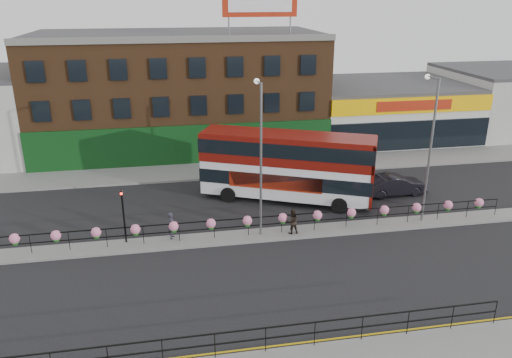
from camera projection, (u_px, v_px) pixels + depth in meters
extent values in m
plane|color=black|center=(265.00, 236.00, 29.46)|extent=(120.00, 120.00, 0.00)
cube|color=slate|center=(236.00, 169.00, 40.50)|extent=(60.00, 4.00, 0.15)
cube|color=slate|center=(265.00, 235.00, 29.44)|extent=(60.00, 1.60, 0.15)
cube|color=gold|center=(311.00, 342.00, 20.52)|extent=(60.00, 0.10, 0.01)
cube|color=gold|center=(312.00, 344.00, 20.35)|extent=(60.00, 0.10, 0.01)
cube|color=brown|center=(180.00, 92.00, 45.48)|extent=(25.00, 12.00, 10.00)
cube|color=#3F3F42|center=(176.00, 34.00, 43.69)|extent=(25.00, 12.00, 0.30)
cube|color=#0D3812|center=(185.00, 146.00, 41.03)|extent=(25.00, 0.25, 3.40)
cube|color=silver|center=(383.00, 111.00, 49.71)|extent=(15.00, 12.00, 5.00)
cube|color=#3F3F42|center=(386.00, 84.00, 48.79)|extent=(15.00, 12.00, 0.30)
cube|color=#F8B802|center=(414.00, 105.00, 43.48)|extent=(15.00, 0.25, 1.40)
cube|color=#A3210D|center=(414.00, 106.00, 43.37)|extent=(7.00, 0.10, 0.90)
cube|color=black|center=(410.00, 135.00, 44.42)|extent=(15.00, 0.25, 2.60)
cylinder|color=slate|center=(229.00, 26.00, 39.45)|extent=(0.12, 0.12, 1.40)
cylinder|color=slate|center=(290.00, 26.00, 40.29)|extent=(0.12, 0.12, 1.40)
cube|color=black|center=(265.00, 217.00, 29.03)|extent=(30.00, 0.05, 0.05)
cube|color=black|center=(265.00, 224.00, 29.20)|extent=(30.00, 0.05, 0.05)
cylinder|color=black|center=(30.00, 244.00, 27.04)|extent=(0.04, 0.04, 1.10)
cylinder|color=black|center=(69.00, 241.00, 27.37)|extent=(0.04, 0.04, 1.10)
cylinder|color=black|center=(107.00, 238.00, 27.71)|extent=(0.04, 0.04, 1.10)
cylinder|color=black|center=(143.00, 235.00, 28.04)|extent=(0.04, 0.04, 1.10)
cylinder|color=black|center=(179.00, 232.00, 28.38)|extent=(0.04, 0.04, 1.10)
cylinder|color=black|center=(214.00, 229.00, 28.72)|extent=(0.04, 0.04, 1.10)
cylinder|color=black|center=(248.00, 227.00, 29.05)|extent=(0.04, 0.04, 1.10)
cylinder|color=black|center=(282.00, 224.00, 29.39)|extent=(0.04, 0.04, 1.10)
cylinder|color=black|center=(314.00, 221.00, 29.72)|extent=(0.04, 0.04, 1.10)
cylinder|color=black|center=(346.00, 219.00, 30.06)|extent=(0.04, 0.04, 1.10)
cylinder|color=black|center=(378.00, 216.00, 30.39)|extent=(0.04, 0.04, 1.10)
cylinder|color=black|center=(408.00, 214.00, 30.73)|extent=(0.04, 0.04, 1.10)
cylinder|color=black|center=(438.00, 212.00, 31.07)|extent=(0.04, 0.04, 1.10)
cylinder|color=black|center=(467.00, 209.00, 31.40)|extent=(0.04, 0.04, 1.10)
cylinder|color=black|center=(496.00, 207.00, 31.74)|extent=(0.04, 0.04, 1.10)
sphere|color=pink|center=(14.00, 239.00, 26.77)|extent=(0.56, 0.56, 0.56)
sphere|color=#1C5D1B|center=(15.00, 242.00, 26.85)|extent=(0.36, 0.36, 0.36)
sphere|color=pink|center=(56.00, 235.00, 27.13)|extent=(0.56, 0.56, 0.56)
sphere|color=#1C5D1B|center=(56.00, 239.00, 27.21)|extent=(0.36, 0.36, 0.36)
sphere|color=pink|center=(96.00, 232.00, 27.48)|extent=(0.56, 0.56, 0.56)
sphere|color=#1C5D1B|center=(97.00, 236.00, 27.56)|extent=(0.36, 0.36, 0.36)
sphere|color=pink|center=(135.00, 229.00, 27.84)|extent=(0.56, 0.56, 0.56)
sphere|color=#1C5D1B|center=(136.00, 233.00, 27.92)|extent=(0.36, 0.36, 0.36)
sphere|color=pink|center=(174.00, 226.00, 28.19)|extent=(0.56, 0.56, 0.56)
sphere|color=#1C5D1B|center=(174.00, 230.00, 28.27)|extent=(0.36, 0.36, 0.36)
sphere|color=pink|center=(211.00, 223.00, 28.55)|extent=(0.56, 0.56, 0.56)
sphere|color=#1C5D1B|center=(211.00, 227.00, 28.63)|extent=(0.36, 0.36, 0.36)
sphere|color=pink|center=(247.00, 220.00, 28.90)|extent=(0.56, 0.56, 0.56)
sphere|color=#1C5D1B|center=(247.00, 224.00, 28.98)|extent=(0.36, 0.36, 0.36)
sphere|color=pink|center=(283.00, 218.00, 29.26)|extent=(0.56, 0.56, 0.56)
sphere|color=#1C5D1B|center=(283.00, 221.00, 29.34)|extent=(0.36, 0.36, 0.36)
sphere|color=pink|center=(318.00, 215.00, 29.61)|extent=(0.56, 0.56, 0.56)
sphere|color=#1C5D1B|center=(317.00, 219.00, 29.69)|extent=(0.36, 0.36, 0.36)
sphere|color=pink|center=(351.00, 212.00, 29.97)|extent=(0.56, 0.56, 0.56)
sphere|color=#1C5D1B|center=(351.00, 216.00, 30.05)|extent=(0.36, 0.36, 0.36)
sphere|color=pink|center=(384.00, 210.00, 30.32)|extent=(0.56, 0.56, 0.56)
sphere|color=#1C5D1B|center=(384.00, 213.00, 30.40)|extent=(0.36, 0.36, 0.36)
sphere|color=pink|center=(417.00, 207.00, 30.68)|extent=(0.56, 0.56, 0.56)
sphere|color=#1C5D1B|center=(416.00, 211.00, 30.76)|extent=(0.36, 0.36, 0.36)
sphere|color=pink|center=(448.00, 205.00, 31.03)|extent=(0.56, 0.56, 0.56)
sphere|color=#1C5D1B|center=(448.00, 208.00, 31.11)|extent=(0.36, 0.36, 0.36)
sphere|color=pink|center=(479.00, 203.00, 31.39)|extent=(0.56, 0.56, 0.56)
sphere|color=#1C5D1B|center=(478.00, 206.00, 31.47)|extent=(0.36, 0.36, 0.36)
cube|color=black|center=(266.00, 328.00, 19.38)|extent=(20.00, 0.05, 0.05)
cube|color=black|center=(266.00, 338.00, 19.55)|extent=(20.00, 0.05, 0.05)
cylinder|color=black|center=(108.00, 358.00, 18.57)|extent=(0.04, 0.04, 1.10)
cylinder|color=black|center=(162.00, 352.00, 18.90)|extent=(0.04, 0.04, 1.10)
cylinder|color=black|center=(215.00, 346.00, 19.24)|extent=(0.04, 0.04, 1.10)
cylinder|color=black|center=(266.00, 340.00, 19.57)|extent=(0.04, 0.04, 1.10)
cylinder|color=black|center=(315.00, 334.00, 19.91)|extent=(0.04, 0.04, 1.10)
cylinder|color=black|center=(362.00, 328.00, 20.24)|extent=(0.04, 0.04, 1.10)
cylinder|color=black|center=(408.00, 323.00, 20.58)|extent=(0.04, 0.04, 1.10)
cylinder|color=black|center=(452.00, 317.00, 20.92)|extent=(0.04, 0.04, 1.10)
cylinder|color=black|center=(495.00, 312.00, 21.25)|extent=(0.04, 0.04, 1.10)
cube|color=white|center=(287.00, 165.00, 33.76)|extent=(11.60, 7.22, 4.20)
cube|color=#620E09|center=(287.00, 148.00, 33.34)|extent=(11.68, 7.30, 1.89)
cube|color=black|center=(286.00, 176.00, 34.02)|extent=(11.70, 7.33, 0.95)
cube|color=black|center=(287.00, 146.00, 33.29)|extent=(11.73, 7.35, 0.95)
cube|color=#620E09|center=(287.00, 135.00, 33.02)|extent=(11.60, 7.22, 0.13)
cube|color=#620E09|center=(373.00, 173.00, 32.43)|extent=(1.31, 2.52, 4.20)
cube|color=#A3210D|center=(275.00, 182.00, 32.95)|extent=(5.74, 2.67, 1.05)
cylinder|color=black|center=(228.00, 195.00, 34.15)|extent=(1.09, 0.73, 1.05)
cylinder|color=black|center=(239.00, 181.00, 36.53)|extent=(1.09, 0.73, 1.05)
cylinder|color=black|center=(339.00, 205.00, 32.39)|extent=(1.09, 0.73, 1.05)
cylinder|color=black|center=(343.00, 191.00, 34.77)|extent=(1.09, 0.73, 1.05)
imported|color=black|center=(395.00, 185.00, 35.31)|extent=(1.95, 4.59, 1.46)
imported|color=#292734|center=(172.00, 225.00, 28.64)|extent=(0.74, 0.63, 1.60)
imported|color=black|center=(292.00, 221.00, 29.21)|extent=(0.82, 0.68, 1.53)
cylinder|color=slate|center=(261.00, 163.00, 27.82)|extent=(0.14, 0.14, 8.89)
cylinder|color=slate|center=(259.00, 82.00, 26.91)|extent=(0.09, 1.33, 0.09)
sphere|color=silver|center=(257.00, 81.00, 27.54)|extent=(0.32, 0.32, 0.32)
cylinder|color=slate|center=(430.00, 153.00, 29.60)|extent=(0.14, 0.14, 8.84)
cylinder|color=slate|center=(433.00, 78.00, 28.70)|extent=(0.09, 1.33, 0.09)
sphere|color=silver|center=(428.00, 77.00, 29.33)|extent=(0.32, 0.32, 0.32)
cylinder|color=black|center=(124.00, 216.00, 27.88)|extent=(0.10, 0.10, 3.20)
imported|color=black|center=(121.00, 190.00, 27.32)|extent=(0.15, 0.18, 0.90)
sphere|color=#FF190C|center=(121.00, 194.00, 27.27)|extent=(0.14, 0.14, 0.14)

